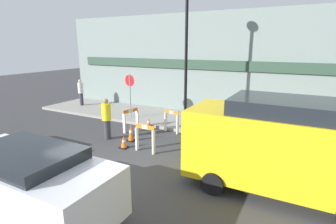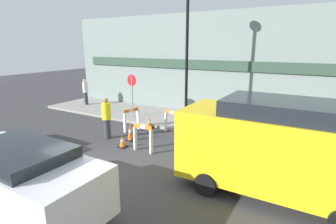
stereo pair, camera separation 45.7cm
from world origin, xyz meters
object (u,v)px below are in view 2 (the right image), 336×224
object	(u,v)px
streetlamp_post	(187,37)
work_van	(278,145)
stop_sign	(132,89)
person_worker	(107,117)
person_pedestrian	(85,91)
parked_car_1	(20,177)

from	to	relation	value
streetlamp_post	work_van	size ratio (longest dim) A/B	1.29
stop_sign	person_worker	xyz separation A→B (m)	(0.86, -2.83, -0.72)
person_pedestrian	parked_car_1	size ratio (longest dim) A/B	0.38
stop_sign	person_pedestrian	distance (m)	4.57
parked_car_1	work_van	xyz separation A→B (m)	(4.80, 3.82, 0.42)
person_worker	work_van	world-z (taller)	work_van
stop_sign	parked_car_1	distance (m)	8.17
person_pedestrian	parked_car_1	xyz separation A→B (m)	(7.24, -8.53, -0.07)
person_worker	parked_car_1	distance (m)	5.19
person_pedestrian	parked_car_1	world-z (taller)	person_pedestrian
person_worker	parked_car_1	xyz separation A→B (m)	(1.94, -4.81, 0.03)
person_pedestrian	work_van	size ratio (longest dim) A/B	0.33
stop_sign	work_van	distance (m)	8.52
streetlamp_post	person_pedestrian	size ratio (longest dim) A/B	3.88
streetlamp_post	person_pedestrian	distance (m)	8.28
streetlamp_post	parked_car_1	distance (m)	8.18
stop_sign	person_worker	bearing A→B (deg)	114.07
streetlamp_post	parked_car_1	bearing A→B (deg)	-92.75
stop_sign	parked_car_1	bearing A→B (deg)	117.26
streetlamp_post	work_van	xyz separation A→B (m)	(4.44, -3.71, -2.76)
person_worker	person_pedestrian	world-z (taller)	person_pedestrian
streetlamp_post	person_worker	xyz separation A→B (m)	(-2.31, -2.72, -3.21)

